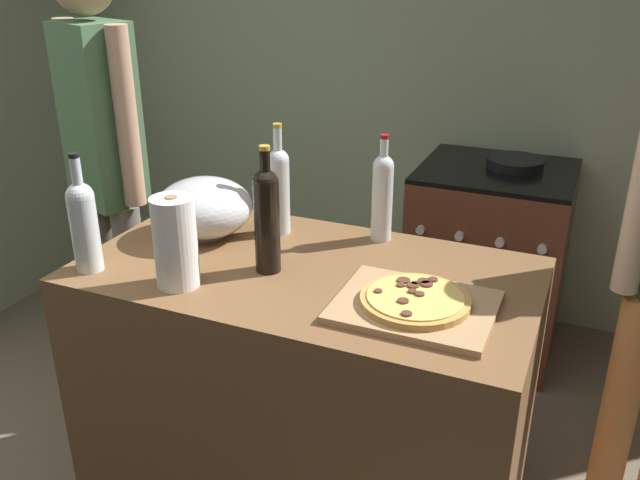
% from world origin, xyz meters
% --- Properties ---
extents(ground_plane, '(4.44, 3.00, 0.02)m').
position_xyz_m(ground_plane, '(0.00, 1.20, -0.01)').
color(ground_plane, '#6B5B4C').
extents(kitchen_wall_rear, '(4.44, 0.10, 2.60)m').
position_xyz_m(kitchen_wall_rear, '(0.00, 2.45, 1.30)').
color(kitchen_wall_rear, '#99A889').
rests_on(kitchen_wall_rear, ground_plane).
extents(counter, '(1.31, 0.72, 0.90)m').
position_xyz_m(counter, '(0.11, 0.77, 0.45)').
color(counter, brown).
rests_on(counter, ground_plane).
extents(cutting_board, '(0.40, 0.32, 0.02)m').
position_xyz_m(cutting_board, '(0.46, 0.66, 0.91)').
color(cutting_board, tan).
rests_on(cutting_board, counter).
extents(pizza, '(0.28, 0.28, 0.03)m').
position_xyz_m(pizza, '(0.46, 0.66, 0.94)').
color(pizza, tan).
rests_on(pizza, cutting_board).
extents(mixing_bowl, '(0.31, 0.31, 0.19)m').
position_xyz_m(mixing_bowl, '(-0.29, 0.87, 1.00)').
color(mixing_bowl, '#B2B2B7').
rests_on(mixing_bowl, counter).
extents(paper_towel_roll, '(0.12, 0.12, 0.26)m').
position_xyz_m(paper_towel_roll, '(-0.17, 0.54, 1.03)').
color(paper_towel_roll, white).
rests_on(paper_towel_roll, counter).
extents(wine_bottle_green, '(0.07, 0.07, 0.36)m').
position_xyz_m(wine_bottle_green, '(-0.08, 0.98, 1.06)').
color(wine_bottle_green, silver).
rests_on(wine_bottle_green, counter).
extents(wine_bottle_clear, '(0.07, 0.07, 0.37)m').
position_xyz_m(wine_bottle_clear, '(0.01, 0.72, 1.07)').
color(wine_bottle_clear, black).
rests_on(wine_bottle_clear, counter).
extents(wine_bottle_amber, '(0.07, 0.07, 0.34)m').
position_xyz_m(wine_bottle_amber, '(0.24, 1.06, 1.06)').
color(wine_bottle_amber, silver).
rests_on(wine_bottle_amber, counter).
extents(wine_bottle_dark, '(0.08, 0.08, 0.35)m').
position_xyz_m(wine_bottle_dark, '(-0.46, 0.52, 1.05)').
color(wine_bottle_dark, silver).
rests_on(wine_bottle_dark, counter).
extents(stove, '(0.66, 0.63, 0.91)m').
position_xyz_m(stove, '(0.44, 2.05, 0.44)').
color(stove, brown).
rests_on(stove, ground_plane).
extents(person_in_stripes, '(0.39, 0.26, 1.75)m').
position_xyz_m(person_in_stripes, '(-0.83, 1.07, 1.03)').
color(person_in_stripes, slate).
rests_on(person_in_stripes, ground_plane).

